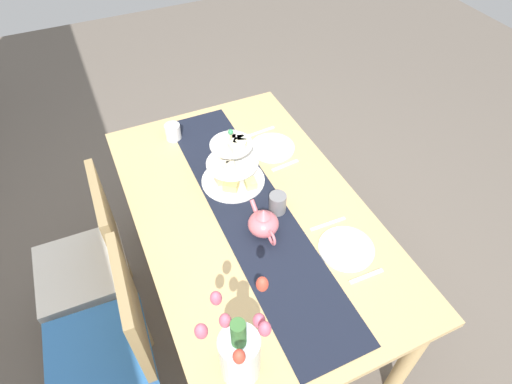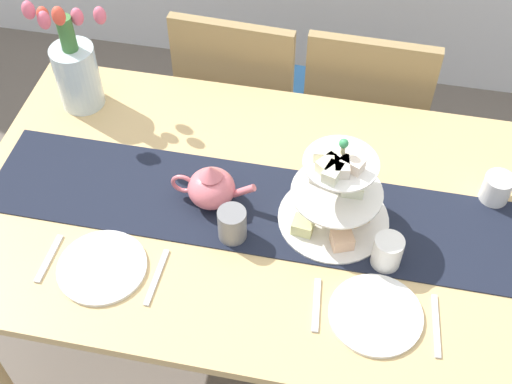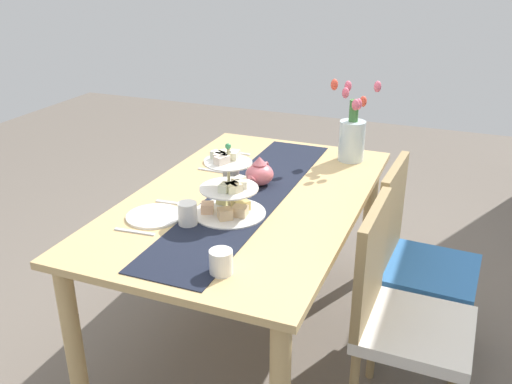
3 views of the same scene
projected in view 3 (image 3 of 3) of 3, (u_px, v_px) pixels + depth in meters
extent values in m
plane|color=#6B6056|center=(249.00, 335.00, 2.77)|extent=(8.00, 8.00, 0.00)
cube|color=tan|center=(248.00, 199.00, 2.47)|extent=(1.62, 0.98, 0.03)
cylinder|color=tan|center=(232.00, 199.00, 3.40)|extent=(0.07, 0.07, 0.73)
cylinder|color=tan|center=(74.00, 346.00, 2.13)|extent=(0.07, 0.07, 0.73)
cylinder|color=tan|center=(369.00, 222.00, 3.11)|extent=(0.07, 0.07, 0.73)
cylinder|color=#9C8254|center=(458.00, 347.00, 2.37)|extent=(0.04, 0.04, 0.41)
cylinder|color=#9C8254|center=(467.00, 303.00, 2.67)|extent=(0.04, 0.04, 0.41)
cylinder|color=#9C8254|center=(375.00, 325.00, 2.51)|extent=(0.04, 0.04, 0.41)
cylinder|color=#9C8254|center=(392.00, 285.00, 2.81)|extent=(0.04, 0.04, 0.41)
cube|color=#3370B7|center=(428.00, 271.00, 2.50)|extent=(0.44, 0.44, 0.05)
cube|color=#9C8254|center=(391.00, 213.00, 2.47)|extent=(0.42, 0.06, 0.45)
cylinder|color=#9C8254|center=(460.00, 361.00, 2.29)|extent=(0.04, 0.04, 0.41)
cylinder|color=#9C8254|center=(373.00, 339.00, 2.42)|extent=(0.04, 0.04, 0.41)
cube|color=silver|center=(415.00, 330.00, 2.11)|extent=(0.43, 0.43, 0.05)
cube|color=#9C8254|center=(371.00, 262.00, 2.08)|extent=(0.42, 0.04, 0.45)
cube|color=black|center=(248.00, 196.00, 2.46)|extent=(1.52, 0.31, 0.00)
cylinder|color=beige|center=(229.00, 182.00, 2.24)|extent=(0.01, 0.01, 0.28)
cylinder|color=white|center=(229.00, 213.00, 2.29)|extent=(0.30, 0.30, 0.01)
cylinder|color=white|center=(229.00, 188.00, 2.25)|extent=(0.24, 0.24, 0.01)
cylinder|color=white|center=(228.00, 163.00, 2.20)|extent=(0.19, 0.19, 0.01)
cube|color=#E4BE8B|center=(225.00, 214.00, 2.22)|extent=(0.07, 0.07, 0.04)
cube|color=beige|center=(240.00, 211.00, 2.25)|extent=(0.06, 0.06, 0.04)
cube|color=#E3C976|center=(241.00, 204.00, 2.31)|extent=(0.09, 0.09, 0.04)
cube|color=#D2D188|center=(224.00, 199.00, 2.37)|extent=(0.06, 0.06, 0.04)
cube|color=beige|center=(207.00, 208.00, 2.28)|extent=(0.07, 0.07, 0.04)
cube|color=beige|center=(224.00, 187.00, 2.21)|extent=(0.06, 0.04, 0.03)
cube|color=beige|center=(231.00, 188.00, 2.20)|extent=(0.07, 0.07, 0.03)
cube|color=beige|center=(235.00, 187.00, 2.21)|extent=(0.06, 0.07, 0.03)
cube|color=beige|center=(240.00, 184.00, 2.23)|extent=(0.06, 0.07, 0.03)
cube|color=silver|center=(239.00, 181.00, 2.27)|extent=(0.06, 0.05, 0.03)
cube|color=beige|center=(234.00, 155.00, 2.23)|extent=(0.06, 0.04, 0.03)
cube|color=beige|center=(225.00, 155.00, 2.23)|extent=(0.06, 0.07, 0.03)
cube|color=silver|center=(218.00, 155.00, 2.23)|extent=(0.05, 0.06, 0.03)
cube|color=silver|center=(221.00, 157.00, 2.20)|extent=(0.05, 0.06, 0.03)
cube|color=#F4DEC6|center=(222.00, 160.00, 2.18)|extent=(0.07, 0.06, 0.03)
sphere|color=#389356|center=(228.00, 146.00, 2.18)|extent=(0.02, 0.02, 0.02)
ellipsoid|color=#D66B75|center=(260.00, 174.00, 2.56)|extent=(0.13, 0.13, 0.10)
cone|color=#D66B75|center=(260.00, 160.00, 2.53)|extent=(0.06, 0.06, 0.04)
cylinder|color=#D66B75|center=(252.00, 179.00, 2.48)|extent=(0.07, 0.02, 0.06)
torus|color=#D66B75|center=(266.00, 169.00, 2.63)|extent=(0.07, 0.01, 0.07)
cylinder|color=silver|center=(352.00, 141.00, 2.85)|extent=(0.13, 0.13, 0.21)
cylinder|color=#3D7538|center=(354.00, 112.00, 2.79)|extent=(0.05, 0.05, 0.12)
ellipsoid|color=#E5607A|center=(356.00, 105.00, 2.67)|extent=(0.04, 0.04, 0.06)
ellipsoid|color=#E5607A|center=(358.00, 104.00, 2.74)|extent=(0.04, 0.04, 0.06)
ellipsoid|color=#E5607A|center=(378.00, 87.00, 2.71)|extent=(0.04, 0.04, 0.06)
ellipsoid|color=#EF4C38|center=(363.00, 101.00, 2.83)|extent=(0.04, 0.04, 0.06)
ellipsoid|color=#E5607A|center=(348.00, 86.00, 2.82)|extent=(0.04, 0.04, 0.06)
ellipsoid|color=#E5607A|center=(346.00, 93.00, 2.80)|extent=(0.04, 0.04, 0.06)
ellipsoid|color=#EF4C38|center=(334.00, 85.00, 2.73)|extent=(0.04, 0.04, 0.06)
cylinder|color=white|center=(221.00, 262.00, 1.86)|extent=(0.08, 0.08, 0.08)
cylinder|color=white|center=(226.00, 161.00, 2.86)|extent=(0.23, 0.23, 0.01)
cube|color=silver|center=(237.00, 153.00, 2.99)|extent=(0.02, 0.15, 0.01)
cube|color=silver|center=(214.00, 171.00, 2.74)|extent=(0.02, 0.17, 0.01)
cylinder|color=white|center=(154.00, 216.00, 2.27)|extent=(0.23, 0.23, 0.01)
cube|color=silver|center=(172.00, 203.00, 2.39)|extent=(0.03, 0.15, 0.01)
cube|color=silver|center=(135.00, 232.00, 2.14)|extent=(0.03, 0.17, 0.01)
cylinder|color=slate|center=(231.00, 178.00, 2.53)|extent=(0.08, 0.08, 0.09)
cylinder|color=white|center=(188.00, 214.00, 2.19)|extent=(0.08, 0.08, 0.09)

